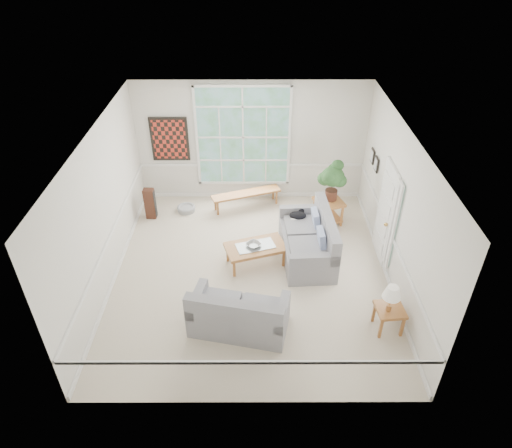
{
  "coord_description": "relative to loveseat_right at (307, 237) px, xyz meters",
  "views": [
    {
      "loc": [
        0.08,
        -7.11,
        6.12
      ],
      "look_at": [
        0.1,
        0.2,
        1.05
      ],
      "focal_mm": 32.0,
      "sensor_mm": 36.0,
      "label": 1
    }
  ],
  "objects": [
    {
      "name": "wall_frame_far",
      "position": [
        1.54,
        1.64,
        1.04
      ],
      "size": [
        0.04,
        0.26,
        0.32
      ],
      "primitive_type": "cube",
      "color": "black",
      "rests_on": "wall_right"
    },
    {
      "name": "floor",
      "position": [
        -1.17,
        -0.51,
        -0.52
      ],
      "size": [
        5.5,
        6.0,
        0.01
      ],
      "primitive_type": "cube",
      "color": "beige",
      "rests_on": "ground"
    },
    {
      "name": "wall_right",
      "position": [
        1.58,
        -0.51,
        0.99
      ],
      "size": [
        0.02,
        6.0,
        3.0
      ],
      "primitive_type": "cube",
      "color": "silver",
      "rests_on": "ground"
    },
    {
      "name": "wall_art",
      "position": [
        -3.12,
        2.44,
        1.09
      ],
      "size": [
        0.9,
        0.06,
        1.1
      ],
      "primitive_type": "cube",
      "color": "maroon",
      "rests_on": "wall_back"
    },
    {
      "name": "ceiling",
      "position": [
        -1.17,
        -0.51,
        2.49
      ],
      "size": [
        5.5,
        6.0,
        0.02
      ],
      "primitive_type": "cube",
      "color": "white",
      "rests_on": "ground"
    },
    {
      "name": "table_lamp",
      "position": [
        1.18,
        -2.08,
        0.24
      ],
      "size": [
        0.42,
        0.42,
        0.53
      ],
      "primitive_type": null,
      "rotation": [
        0.0,
        0.0,
        0.49
      ],
      "color": "white",
      "rests_on": "side_table"
    },
    {
      "name": "coffee_table",
      "position": [
        -1.08,
        -0.23,
        -0.29
      ],
      "size": [
        1.35,
        1.0,
        0.45
      ],
      "primitive_type": "cube",
      "rotation": [
        0.0,
        0.0,
        0.31
      ],
      "color": "#9A5D2C",
      "rests_on": "floor"
    },
    {
      "name": "loveseat_front",
      "position": [
        -1.36,
        -2.0,
        -0.06
      ],
      "size": [
        1.81,
        1.19,
        0.9
      ],
      "primitive_type": "cube",
      "rotation": [
        0.0,
        0.0,
        -0.21
      ],
      "color": "gray",
      "rests_on": "floor"
    },
    {
      "name": "houseplant",
      "position": [
        0.66,
        1.34,
        0.57
      ],
      "size": [
        0.79,
        0.79,
        0.96
      ],
      "primitive_type": null,
      "rotation": [
        0.0,
        0.0,
        0.66
      ],
      "color": "#274F24",
      "rests_on": "end_table"
    },
    {
      "name": "pewter_bowl",
      "position": [
        -1.12,
        -0.24,
        -0.02
      ],
      "size": [
        0.48,
        0.48,
        0.08
      ],
      "primitive_type": "imported",
      "rotation": [
        0.0,
        0.0,
        0.73
      ],
      "color": "#99999F",
      "rests_on": "coffee_table"
    },
    {
      "name": "window_back",
      "position": [
        -1.37,
        2.45,
        1.14
      ],
      "size": [
        2.3,
        0.08,
        2.4
      ],
      "primitive_type": "cube",
      "color": "white",
      "rests_on": "wall_back"
    },
    {
      "name": "entry_door",
      "position": [
        1.54,
        0.09,
        0.54
      ],
      "size": [
        0.08,
        0.9,
        2.1
      ],
      "primitive_type": "cube",
      "color": "white",
      "rests_on": "floor"
    },
    {
      "name": "wall_back",
      "position": [
        -1.17,
        2.49,
        0.99
      ],
      "size": [
        5.5,
        0.02,
        3.0
      ],
      "primitive_type": "cube",
      "color": "silver",
      "rests_on": "ground"
    },
    {
      "name": "door_sidelight",
      "position": [
        1.54,
        -0.54,
        0.64
      ],
      "size": [
        0.08,
        0.26,
        1.9
      ],
      "primitive_type": "cube",
      "color": "white",
      "rests_on": "wall_right"
    },
    {
      "name": "wall_frame_near",
      "position": [
        1.54,
        1.24,
        1.04
      ],
      "size": [
        0.04,
        0.26,
        0.32
      ],
      "primitive_type": "cube",
      "color": "black",
      "rests_on": "wall_right"
    },
    {
      "name": "end_table",
      "position": [
        0.62,
        1.28,
        -0.21
      ],
      "size": [
        0.76,
        0.76,
        0.6
      ],
      "primitive_type": "cube",
      "rotation": [
        0.0,
        0.0,
        0.32
      ],
      "color": "#9A5D2C",
      "rests_on": "floor"
    },
    {
      "name": "side_table",
      "position": [
        1.23,
        -2.04,
        -0.27
      ],
      "size": [
        0.52,
        0.52,
        0.49
      ],
      "primitive_type": "cube",
      "rotation": [
        0.0,
        0.0,
        0.09
      ],
      "color": "#9A5D2C",
      "rests_on": "floor"
    },
    {
      "name": "wall_front",
      "position": [
        -1.17,
        -3.51,
        0.99
      ],
      "size": [
        5.5,
        0.02,
        3.0
      ],
      "primitive_type": "cube",
      "color": "silver",
      "rests_on": "ground"
    },
    {
      "name": "wall_left",
      "position": [
        -3.92,
        -0.51,
        0.99
      ],
      "size": [
        0.02,
        6.0,
        3.0
      ],
      "primitive_type": "cube",
      "color": "silver",
      "rests_on": "ground"
    },
    {
      "name": "window_bench",
      "position": [
        -1.3,
        1.97,
        -0.31
      ],
      "size": [
        1.72,
        0.88,
        0.4
      ],
      "primitive_type": "cube",
      "rotation": [
        0.0,
        0.0,
        0.34
      ],
      "color": "#9A5D2C",
      "rests_on": "floor"
    },
    {
      "name": "loveseat_right",
      "position": [
        0.0,
        0.0,
        0.0
      ],
      "size": [
        1.09,
        1.95,
        1.03
      ],
      "primitive_type": "cube",
      "rotation": [
        0.0,
        0.0,
        0.06
      ],
      "color": "gray",
      "rests_on": "floor"
    },
    {
      "name": "floor_speaker",
      "position": [
        -3.57,
        1.51,
        -0.13
      ],
      "size": [
        0.25,
        0.2,
        0.77
      ],
      "primitive_type": "cube",
      "rotation": [
        0.0,
        0.0,
        -0.04
      ],
      "color": "#3D1F14",
      "rests_on": "floor"
    },
    {
      "name": "pet_bed",
      "position": [
        -2.77,
        1.79,
        -0.45
      ],
      "size": [
        0.58,
        0.58,
        0.13
      ],
      "primitive_type": "cylinder",
      "rotation": [
        0.0,
        0.0,
        0.41
      ],
      "color": "gray",
      "rests_on": "floor"
    },
    {
      "name": "cat",
      "position": [
        -0.15,
        0.66,
        0.1
      ],
      "size": [
        0.41,
        0.32,
        0.18
      ],
      "primitive_type": "ellipsoid",
      "rotation": [
        0.0,
        0.0,
        -0.16
      ],
      "color": "black",
      "rests_on": "loveseat_right"
    }
  ]
}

